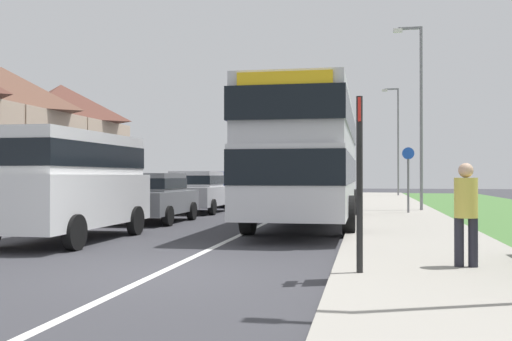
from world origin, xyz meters
TOP-DOWN VIEW (x-y plane):
  - ground_plane at (0.00, 0.00)m, footprint 120.00×120.00m
  - lane_marking_centre at (0.00, 8.00)m, footprint 0.14×60.00m
  - pavement_near_side at (4.20, 6.00)m, footprint 3.20×68.00m
  - double_decker_bus at (1.43, 9.01)m, footprint 2.80×11.05m
  - parked_van_white at (-3.53, 3.83)m, footprint 2.11×5.05m
  - parked_car_grey at (-3.50, 9.14)m, footprint 1.96×3.92m
  - parked_car_silver at (-3.49, 14.11)m, footprint 2.01×4.04m
  - parked_car_blue at (-3.48, 19.33)m, footprint 1.97×4.17m
  - pedestrian_at_stop at (4.56, 0.71)m, footprint 0.34×0.34m
  - bus_stop_sign at (3.00, -0.11)m, footprint 0.09×0.52m
  - cycle_route_sign at (4.60, 13.85)m, footprint 0.44×0.08m
  - street_lamp_mid at (5.13, 15.67)m, footprint 1.14×0.20m
  - street_lamp_far at (5.14, 33.32)m, footprint 1.14×0.20m

SIDE VIEW (x-z plane):
  - ground_plane at x=0.00m, z-range 0.00..0.00m
  - lane_marking_centre at x=0.00m, z-range 0.00..0.01m
  - pavement_near_side at x=4.20m, z-range 0.00..0.12m
  - parked_car_grey at x=-3.50m, z-range 0.08..1.64m
  - parked_car_silver at x=-3.49m, z-range 0.08..1.73m
  - parked_car_blue at x=-3.48m, z-range 0.08..1.76m
  - pedestrian_at_stop at x=4.56m, z-range 0.14..1.81m
  - cycle_route_sign at x=4.60m, z-range 0.17..2.69m
  - parked_van_white at x=-3.53m, z-range 0.22..2.66m
  - bus_stop_sign at x=3.00m, z-range 0.24..2.84m
  - double_decker_bus at x=1.43m, z-range 0.29..3.99m
  - street_lamp_mid at x=5.13m, z-range 0.55..7.95m
  - street_lamp_far at x=5.14m, z-range 0.55..8.06m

